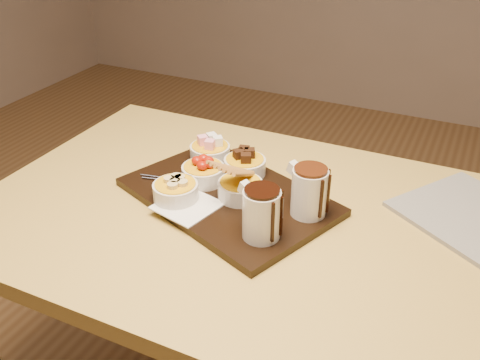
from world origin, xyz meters
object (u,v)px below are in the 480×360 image
at_px(serving_board, 228,197).
at_px(pitcher_dark_chocolate, 261,214).
at_px(dining_table, 250,249).
at_px(bowl_strawberries, 203,174).
at_px(pitcher_milk_chocolate, 309,192).

bearing_deg(serving_board, pitcher_dark_chocolate, -19.98).
relative_size(dining_table, serving_board, 2.61).
distance_m(bowl_strawberries, pitcher_dark_chocolate, 0.25).
relative_size(dining_table, pitcher_milk_chocolate, 11.65).
relative_size(bowl_strawberries, pitcher_milk_chocolate, 0.97).
bearing_deg(dining_table, pitcher_milk_chocolate, 12.38).
distance_m(dining_table, pitcher_milk_chocolate, 0.21).
distance_m(dining_table, pitcher_dark_chocolate, 0.20).
height_order(serving_board, bowl_strawberries, bowl_strawberries).
relative_size(serving_board, bowl_strawberries, 4.60).
bearing_deg(bowl_strawberries, serving_board, -18.05).
bearing_deg(dining_table, bowl_strawberries, 160.34).
xyz_separation_m(bowl_strawberries, pitcher_milk_chocolate, (0.26, -0.02, 0.03)).
bearing_deg(dining_table, pitcher_dark_chocolate, -54.40).
bearing_deg(bowl_strawberries, pitcher_dark_chocolate, -34.28).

